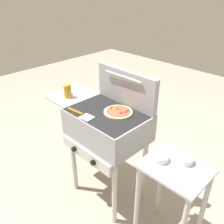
% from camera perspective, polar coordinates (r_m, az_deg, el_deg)
% --- Properties ---
extents(ground_plane, '(8.00, 8.00, 0.00)m').
position_cam_1_polar(ground_plane, '(2.51, -0.85, -18.31)').
color(ground_plane, gray).
extents(grill, '(0.96, 0.53, 0.90)m').
position_cam_1_polar(grill, '(2.03, -1.36, -3.48)').
color(grill, gray).
rests_on(grill, ground_plane).
extents(grill_lid_open, '(0.63, 0.08, 0.30)m').
position_cam_1_polar(grill_lid_open, '(2.03, 3.32, 5.80)').
color(grill_lid_open, gray).
rests_on(grill_lid_open, grill).
extents(pizza_pepperoni, '(0.23, 0.23, 0.04)m').
position_cam_1_polar(pizza_pepperoni, '(1.94, 1.52, 0.08)').
color(pizza_pepperoni, beige).
rests_on(pizza_pepperoni, grill).
extents(sauce_jar, '(0.07, 0.07, 0.13)m').
position_cam_1_polar(sauce_jar, '(2.22, -10.44, 4.93)').
color(sauce_jar, '#B77A1E').
rests_on(sauce_jar, grill).
extents(spatula, '(0.26, 0.10, 0.02)m').
position_cam_1_polar(spatula, '(1.93, -7.60, -0.46)').
color(spatula, '#B7BABF').
rests_on(spatula, grill).
extents(prep_table, '(0.44, 0.36, 0.73)m').
position_cam_1_polar(prep_table, '(1.86, 14.01, -17.30)').
color(prep_table, '#B2B2B7').
rests_on(prep_table, ground_plane).
extents(topping_bowl_near, '(0.12, 0.12, 0.04)m').
position_cam_1_polar(topping_bowl_near, '(1.76, 16.84, -10.71)').
color(topping_bowl_near, silver).
rests_on(topping_bowl_near, prep_table).
extents(topping_bowl_far, '(0.12, 0.12, 0.04)m').
position_cam_1_polar(topping_bowl_far, '(1.74, 11.26, -10.53)').
color(topping_bowl_far, silver).
rests_on(topping_bowl_far, prep_table).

